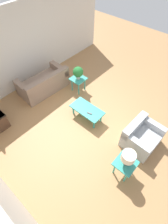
% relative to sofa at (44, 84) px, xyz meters
% --- Properties ---
extents(ground_plane, '(14.00, 14.00, 0.00)m').
position_rel_sofa_xyz_m(ground_plane, '(-2.20, -0.14, -0.29)').
color(ground_plane, '#A87A4C').
extents(wall_right, '(0.12, 7.20, 2.70)m').
position_rel_sofa_xyz_m(wall_right, '(0.86, -0.14, 1.06)').
color(wall_right, silver).
rests_on(wall_right, ground_plane).
extents(sofa, '(1.01, 1.78, 0.76)m').
position_rel_sofa_xyz_m(sofa, '(0.00, 0.00, 0.00)').
color(sofa, gray).
rests_on(sofa, ground_plane).
extents(armchair, '(0.85, 1.00, 0.71)m').
position_rel_sofa_xyz_m(armchair, '(-3.72, -0.34, -0.00)').
color(armchair, '#A8ADB2').
rests_on(armchair, ground_plane).
extents(coffee_table, '(1.04, 0.52, 0.39)m').
position_rel_sofa_xyz_m(coffee_table, '(-2.00, -0.04, 0.05)').
color(coffee_table, teal).
rests_on(coffee_table, ground_plane).
extents(side_table_plant, '(0.49, 0.49, 0.54)m').
position_rel_sofa_xyz_m(side_table_plant, '(-0.93, -0.80, 0.16)').
color(side_table_plant, teal).
rests_on(side_table_plant, ground_plane).
extents(side_table_lamp, '(0.49, 0.49, 0.54)m').
position_rel_sofa_xyz_m(side_table_lamp, '(-3.85, 0.71, 0.16)').
color(side_table_lamp, teal).
rests_on(side_table_lamp, ground_plane).
extents(potted_plant, '(0.36, 0.36, 0.45)m').
position_rel_sofa_xyz_m(potted_plant, '(-0.93, -0.80, 0.51)').
color(potted_plant, '#B2ADA3').
rests_on(potted_plant, side_table_plant).
extents(table_lamp, '(0.32, 0.32, 0.43)m').
position_rel_sofa_xyz_m(table_lamp, '(-3.85, 0.71, 0.54)').
color(table_lamp, '#333333').
rests_on(table_lamp, side_table_lamp).
extents(remote_control, '(0.16, 0.08, 0.02)m').
position_rel_sofa_xyz_m(remote_control, '(-2.17, 0.04, 0.11)').
color(remote_control, '#4C4C51').
rests_on(remote_control, coffee_table).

